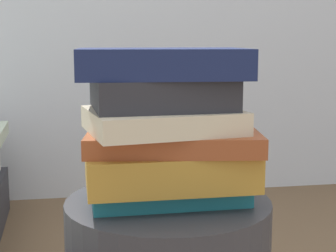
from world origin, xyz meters
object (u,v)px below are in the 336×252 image
Objects in this scene: book_charcoal at (161,93)px; book_navy at (162,63)px; book_ochre at (167,167)px; book_rust at (173,139)px; book_cream at (163,120)px; book_teal at (164,190)px.

book_charcoal is 0.05m from book_navy.
book_ochre is 0.97× the size of book_rust.
book_navy is at bearing -85.45° from book_charcoal.
book_ochre is 1.16× the size of book_cream.
book_rust is at bearing 9.69° from book_navy.
book_charcoal reaches higher than book_teal.
book_teal is 0.23m from book_navy.
book_teal is at bearing 64.66° from book_cream.
book_rust is 1.19× the size of book_cream.
book_charcoal is at bearing 170.10° from book_rust.
book_cream reaches higher than book_teal.
book_teal is 0.92× the size of book_rust.
book_rust is 0.14m from book_navy.
book_cream is at bearing -92.15° from book_navy.
book_ochre is 0.13m from book_charcoal.
book_charcoal is (0.00, 0.02, 0.05)m from book_cream.
book_cream is at bearing 172.40° from book_ochre.
book_teal is 0.94× the size of book_ochre.
book_charcoal is (-0.01, -0.00, 0.18)m from book_teal.
book_rust is at bearing -20.80° from book_charcoal.
book_charcoal is (-0.01, 0.02, 0.13)m from book_ochre.
book_ochre is 1.24× the size of book_charcoal.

